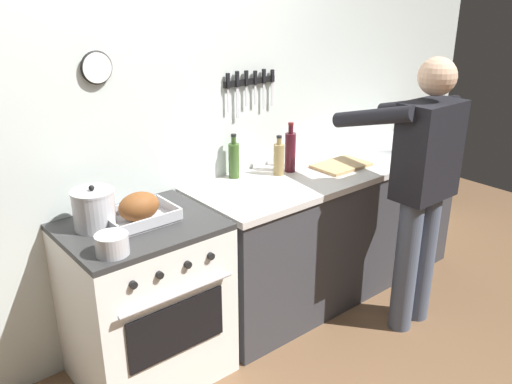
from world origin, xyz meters
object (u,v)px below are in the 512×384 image
cutting_board (341,165)px  bottle_hot_sauce (289,155)px  person_cook (421,181)px  bottle_olive_oil (234,160)px  saucepan (112,244)px  stove (146,301)px  roasting_pan (139,210)px  stock_pot (94,209)px  bottle_wine_red (290,151)px  bottle_vinegar (279,158)px

cutting_board → bottle_hot_sauce: bearing=137.6°
person_cook → bottle_olive_oil: person_cook is taller
person_cook → saucepan: (-1.74, 0.40, -0.00)m
stove → roasting_pan: bearing=50.9°
stock_pot → bottle_wine_red: size_ratio=0.70×
bottle_wine_red → bottle_vinegar: 0.10m
bottle_olive_oil → bottle_wine_red: 0.37m
stock_pot → bottle_vinegar: bottle_vinegar is taller
stock_pot → bottle_vinegar: (1.21, 0.01, 0.01)m
stove → bottle_vinegar: (1.03, 0.11, 0.55)m
stock_pot → cutting_board: 1.64m
bottle_wine_red → bottle_hot_sauce: bearing=51.2°
bottle_olive_oil → person_cook: bearing=-49.9°
person_cook → saucepan: 1.79m
stock_pot → saucepan: bearing=-100.8°
roasting_pan → bottle_olive_oil: 0.80m
saucepan → bottle_vinegar: size_ratio=0.59×
cutting_board → roasting_pan: bearing=177.6°
stove → saucepan: size_ratio=6.06×
roasting_pan → bottle_wine_red: bearing=4.6°
saucepan → bottle_hot_sauce: (1.44, 0.40, 0.03)m
cutting_board → saucepan: bearing=-174.2°
cutting_board → bottle_vinegar: bottle_vinegar is taller
bottle_hot_sauce → saucepan: bearing=-164.3°
person_cook → roasting_pan: (-1.48, 0.63, 0.01)m
bottle_hot_sauce → bottle_wine_red: size_ratio=0.59×
person_cook → bottle_wine_red: person_cook is taller
cutting_board → bottle_vinegar: (-0.42, 0.15, 0.10)m
person_cook → bottle_wine_red: 0.81m
saucepan → bottle_hot_sauce: 1.49m
cutting_board → bottle_hot_sauce: (-0.25, 0.23, 0.07)m
roasting_pan → cutting_board: (1.43, -0.06, -0.06)m
cutting_board → bottle_vinegar: bearing=160.4°
bottle_olive_oil → roasting_pan: bearing=-163.8°
bottle_olive_oil → bottle_vinegar: size_ratio=1.09×
stove → bottle_hot_sauce: bearing=9.2°
stove → person_cook: 1.70m
stove → bottle_hot_sauce: 1.32m
cutting_board → bottle_hot_sauce: 0.35m
bottle_hot_sauce → bottle_olive_oil: size_ratio=0.67×
person_cook → bottle_hot_sauce: bearing=23.0°
stove → bottle_wine_red: (1.13, 0.11, 0.58)m
bottle_wine_red → bottle_vinegar: bottle_wine_red is taller
stove → person_cook: (1.50, -0.61, 0.50)m
stove → bottle_wine_red: bearing=5.6°
stock_pot → bottle_vinegar: 1.21m
cutting_board → bottle_olive_oil: bearing=157.0°
roasting_pan → person_cook: bearing=-23.0°
stock_pot → bottle_hot_sauce: size_ratio=1.20×
stove → cutting_board: cutting_board is taller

